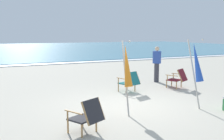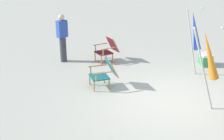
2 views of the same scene
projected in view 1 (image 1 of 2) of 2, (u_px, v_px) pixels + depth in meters
name	position (u px, v px, depth m)	size (l,w,h in m)	color
ground_plane	(127.00, 106.00, 8.06)	(80.00, 80.00, 0.00)	#B7AF9E
sea	(17.00, 49.00, 37.18)	(80.00, 40.00, 0.10)	teal
surf_band	(46.00, 64.00, 19.02)	(80.00, 1.10, 0.06)	white
beach_chair_far_center	(87.00, 115.00, 5.76)	(0.83, 0.89, 0.81)	#28282D
beach_chair_front_right	(130.00, 81.00, 9.90)	(0.75, 0.87, 0.79)	#196066
beach_chair_back_right	(178.00, 78.00, 10.66)	(0.84, 0.91, 0.80)	maroon
umbrella_furled_blue	(197.00, 63.00, 7.69)	(0.33, 0.60, 2.08)	#B7B2A8
umbrella_furled_orange	(127.00, 66.00, 7.07)	(0.31, 0.71, 2.05)	#B7B2A8
person_near_chairs	(157.00, 64.00, 11.97)	(0.37, 0.39, 1.63)	#383842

